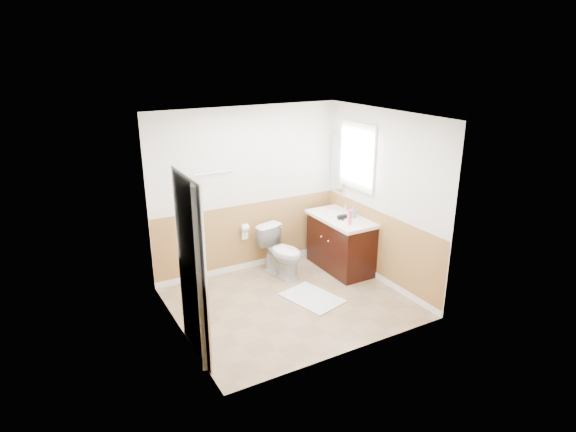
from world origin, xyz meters
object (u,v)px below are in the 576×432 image
bath_mat (312,298)px  vanity_cabinet (341,244)px  lotion_bottle (350,218)px  toilet (282,252)px  soap_dispenser (353,212)px

bath_mat → vanity_cabinet: (0.90, 0.62, 0.39)m
lotion_bottle → toilet: bearing=143.6°
toilet → bath_mat: size_ratio=0.93×
toilet → soap_dispenser: soap_dispenser is taller
lotion_bottle → bath_mat: bearing=-160.4°
toilet → lotion_bottle: 1.16m
bath_mat → lotion_bottle: bearing=19.6°
vanity_cabinet → soap_dispenser: 0.57m
vanity_cabinet → soap_dispenser: size_ratio=5.68×
bath_mat → lotion_bottle: (0.80, 0.28, 0.95)m
toilet → lotion_bottle: size_ratio=3.39×
bath_mat → vanity_cabinet: 1.16m
lotion_bottle → soap_dispenser: size_ratio=1.14×
bath_mat → vanity_cabinet: vanity_cabinet is taller
bath_mat → soap_dispenser: soap_dispenser is taller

